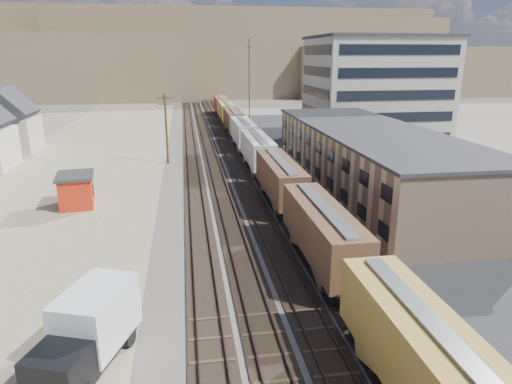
{
  "coord_description": "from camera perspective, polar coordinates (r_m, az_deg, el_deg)",
  "views": [
    {
      "loc": [
        -5.86,
        -23.99,
        15.23
      ],
      "look_at": [
        0.4,
        16.08,
        3.0
      ],
      "focal_mm": 32.0,
      "sensor_mm": 36.0,
      "label": 1
    }
  ],
  "objects": [
    {
      "name": "ground",
      "position": [
        29.01,
        4.27,
        -14.93
      ],
      "size": [
        300.0,
        300.0,
        0.0
      ],
      "primitive_type": "plane",
      "color": "#6B6356",
      "rests_on": "ground"
    },
    {
      "name": "ballast_bed",
      "position": [
        75.76,
        -4.28,
        5.16
      ],
      "size": [
        18.0,
        200.0,
        0.06
      ],
      "primitive_type": "cube",
      "color": "#4C4742",
      "rests_on": "ground"
    },
    {
      "name": "dirt_yard",
      "position": [
        67.28,
        -20.78,
        2.6
      ],
      "size": [
        24.0,
        180.0,
        0.03
      ],
      "primitive_type": "cube",
      "color": "#837A5A",
      "rests_on": "ground"
    },
    {
      "name": "asphalt_lot",
      "position": [
        66.99,
        15.98,
        3.0
      ],
      "size": [
        26.0,
        120.0,
        0.04
      ],
      "primitive_type": "cube",
      "color": "#232326",
      "rests_on": "ground"
    },
    {
      "name": "rail_tracks",
      "position": [
        75.71,
        -4.7,
        5.2
      ],
      "size": [
        11.4,
        200.0,
        0.24
      ],
      "color": "black",
      "rests_on": "ground"
    },
    {
      "name": "freight_train",
      "position": [
        69.99,
        -0.81,
        6.54
      ],
      "size": [
        3.0,
        119.74,
        4.46
      ],
      "color": "black",
      "rests_on": "ground"
    },
    {
      "name": "warehouse",
      "position": [
        54.48,
        13.87,
        4.02
      ],
      "size": [
        12.4,
        40.4,
        7.25
      ],
      "color": "tan",
      "rests_on": "ground"
    },
    {
      "name": "office_tower",
      "position": [
        86.09,
        14.61,
        12.28
      ],
      "size": [
        22.6,
        18.6,
        18.45
      ],
      "color": "#9E998E",
      "rests_on": "ground"
    },
    {
      "name": "utility_pole_north",
      "position": [
        66.79,
        -11.15,
        7.91
      ],
      "size": [
        2.2,
        0.32,
        10.0
      ],
      "color": "#382619",
      "rests_on": "ground"
    },
    {
      "name": "radio_mast",
      "position": [
        85.04,
        -0.86,
        12.66
      ],
      "size": [
        1.2,
        0.16,
        18.0
      ],
      "color": "black",
      "rests_on": "ground"
    },
    {
      "name": "hills_north",
      "position": [
        192.01,
        -7.38,
        16.31
      ],
      "size": [
        265.0,
        80.0,
        32.0
      ],
      "color": "brown",
      "rests_on": "ground"
    },
    {
      "name": "box_truck",
      "position": [
        25.35,
        -20.21,
        -16.03
      ],
      "size": [
        4.81,
        7.54,
        3.78
      ],
      "color": "silver",
      "rests_on": "ground"
    },
    {
      "name": "maintenance_shed",
      "position": [
        50.91,
        -21.54,
        0.24
      ],
      "size": [
        4.27,
        5.18,
        3.45
      ],
      "color": "red",
      "rests_on": "ground"
    },
    {
      "name": "parked_car_red",
      "position": [
        42.82,
        27.42,
        -5.08
      ],
      "size": [
        3.69,
        4.07,
        1.34
      ],
      "primitive_type": "imported",
      "rotation": [
        0.0,
        0.0,
        0.67
      ],
      "color": "#AC290F",
      "rests_on": "ground"
    },
    {
      "name": "parked_car_blue",
      "position": [
        80.09,
        16.1,
        5.69
      ],
      "size": [
        3.98,
        5.72,
        1.45
      ],
      "primitive_type": "imported",
      "rotation": [
        0.0,
        0.0,
        0.33
      ],
      "color": "navy",
      "rests_on": "ground"
    },
    {
      "name": "parked_car_far",
      "position": [
        86.14,
        15.4,
        6.47
      ],
      "size": [
        2.65,
        4.44,
        1.42
      ],
      "primitive_type": "imported",
      "rotation": [
        0.0,
        0.0,
        0.25
      ],
      "color": "silver",
      "rests_on": "ground"
    }
  ]
}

